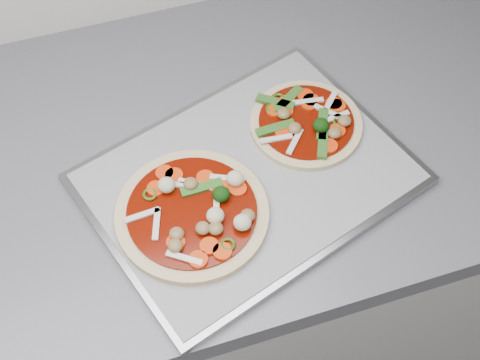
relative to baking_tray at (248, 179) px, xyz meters
name	(u,v)px	position (x,y,z in m)	size (l,w,h in m)	color
baking_tray	(248,179)	(0.00, 0.00, 0.00)	(0.43, 0.32, 0.01)	#939498
parchment	(248,176)	(0.00, 0.00, 0.01)	(0.41, 0.30, 0.00)	gray
pizza_left	(194,212)	(-0.09, -0.04, 0.02)	(0.22, 0.22, 0.03)	#D2B681
pizza_right	(307,122)	(0.11, 0.06, 0.02)	(0.17, 0.17, 0.03)	#D2B681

